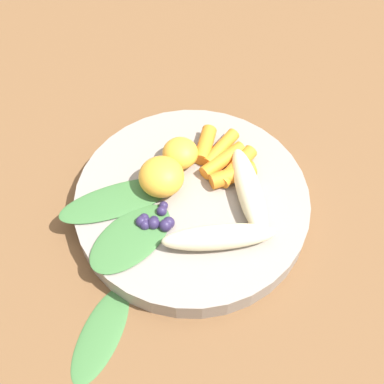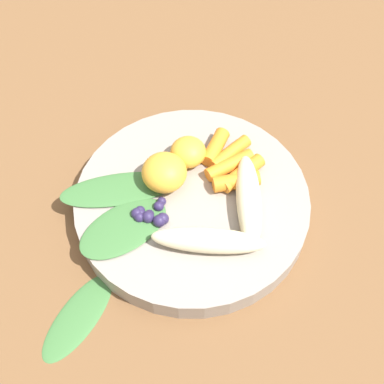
{
  "view_description": "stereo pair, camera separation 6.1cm",
  "coord_description": "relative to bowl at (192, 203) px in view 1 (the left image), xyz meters",
  "views": [
    {
      "loc": [
        -0.34,
        0.03,
        0.55
      ],
      "look_at": [
        0.0,
        0.0,
        0.04
      ],
      "focal_mm": 49.16,
      "sensor_mm": 36.0,
      "label": 1
    },
    {
      "loc": [
        -0.34,
        -0.03,
        0.55
      ],
      "look_at": [
        0.0,
        0.0,
        0.04
      ],
      "focal_mm": 49.16,
      "sensor_mm": 36.0,
      "label": 2
    }
  ],
  "objects": [
    {
      "name": "kale_leaf_stray",
      "position": [
        -0.15,
        0.11,
        -0.01
      ],
      "size": [
        0.12,
        0.09,
        0.01
      ],
      "primitive_type": "ellipsoid",
      "rotation": [
        0.0,
        0.0,
        2.72
      ],
      "color": "#3D7038",
      "rests_on": "ground_plane"
    },
    {
      "name": "carrot_mid_left",
      "position": [
        0.03,
        -0.06,
        0.02
      ],
      "size": [
        0.06,
        0.05,
        0.02
      ],
      "primitive_type": "cylinder",
      "rotation": [
        0.0,
        1.57,
        5.55
      ],
      "color": "orange",
      "rests_on": "bowl"
    },
    {
      "name": "banana_peeled_right",
      "position": [
        -0.06,
        -0.02,
        0.03
      ],
      "size": [
        0.03,
        0.13,
        0.03
      ],
      "primitive_type": "ellipsoid",
      "rotation": [
        0.0,
        0.0,
        4.73
      ],
      "color": "beige",
      "rests_on": "bowl"
    },
    {
      "name": "bowl",
      "position": [
        0.0,
        0.0,
        0.0
      ],
      "size": [
        0.28,
        0.28,
        0.03
      ],
      "primitive_type": "cylinder",
      "color": "gray",
      "rests_on": "ground_plane"
    },
    {
      "name": "ground_plane",
      "position": [
        0.0,
        0.0,
        -0.01
      ],
      "size": [
        2.4,
        2.4,
        0.0
      ],
      "primitive_type": "plane",
      "color": "brown"
    },
    {
      "name": "orange_segment_near",
      "position": [
        0.02,
        0.03,
        0.03
      ],
      "size": [
        0.05,
        0.05,
        0.04
      ],
      "primitive_type": "ellipsoid",
      "color": "#F4A833",
      "rests_on": "bowl"
    },
    {
      "name": "carrot_small",
      "position": [
        0.07,
        -0.02,
        0.02
      ],
      "size": [
        0.05,
        0.03,
        0.02
      ],
      "primitive_type": "cylinder",
      "rotation": [
        0.0,
        1.57,
        5.97
      ],
      "color": "orange",
      "rests_on": "bowl"
    },
    {
      "name": "banana_peeled_left",
      "position": [
        -0.01,
        -0.07,
        0.03
      ],
      "size": [
        0.13,
        0.04,
        0.03
      ],
      "primitive_type": "ellipsoid",
      "rotation": [
        0.0,
        0.0,
        6.39
      ],
      "color": "beige",
      "rests_on": "bowl"
    },
    {
      "name": "carrot_front",
      "position": [
        0.02,
        -0.05,
        0.02
      ],
      "size": [
        0.03,
        0.06,
        0.02
      ],
      "primitive_type": "cylinder",
      "rotation": [
        0.0,
        1.57,
        5.01
      ],
      "color": "orange",
      "rests_on": "bowl"
    },
    {
      "name": "orange_segment_far",
      "position": [
        0.05,
        0.01,
        0.03
      ],
      "size": [
        0.04,
        0.04,
        0.03
      ],
      "primitive_type": "ellipsoid",
      "color": "#F4A833",
      "rests_on": "bowl"
    },
    {
      "name": "kale_leaf_left",
      "position": [
        -0.0,
        0.09,
        0.02
      ],
      "size": [
        0.08,
        0.15,
        0.01
      ],
      "primitive_type": "ellipsoid",
      "rotation": [
        0.0,
        0.0,
        8.13
      ],
      "color": "#3D7038",
      "rests_on": "bowl"
    },
    {
      "name": "carrot_mid_right",
      "position": [
        0.04,
        -0.04,
        0.02
      ],
      "size": [
        0.05,
        0.06,
        0.02
      ],
      "primitive_type": "cylinder",
      "rotation": [
        0.0,
        1.57,
        5.35
      ],
      "color": "orange",
      "rests_on": "bowl"
    },
    {
      "name": "carrot_rear",
      "position": [
        0.06,
        -0.04,
        0.02
      ],
      "size": [
        0.06,
        0.05,
        0.02
      ],
      "primitive_type": "cylinder",
      "rotation": [
        0.0,
        1.57,
        5.58
      ],
      "color": "orange",
      "rests_on": "bowl"
    },
    {
      "name": "blueberry_pile",
      "position": [
        -0.03,
        0.04,
        0.02
      ],
      "size": [
        0.04,
        0.04,
        0.01
      ],
      "color": "#2D234C",
      "rests_on": "bowl"
    },
    {
      "name": "kale_leaf_right",
      "position": [
        -0.05,
        0.07,
        0.02
      ],
      "size": [
        0.12,
        0.12,
        0.01
      ],
      "primitive_type": "ellipsoid",
      "rotation": [
        0.0,
        0.0,
        8.59
      ],
      "color": "#3D7038",
      "rests_on": "bowl"
    }
  ]
}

